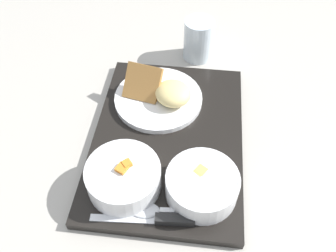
% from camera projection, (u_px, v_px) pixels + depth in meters
% --- Properties ---
extents(ground_plane, '(4.00, 4.00, 0.00)m').
position_uv_depth(ground_plane, '(168.00, 140.00, 0.77)').
color(ground_plane, '#ADA89E').
extents(serving_tray, '(0.49, 0.38, 0.02)m').
position_uv_depth(serving_tray, '(168.00, 138.00, 0.76)').
color(serving_tray, black).
rests_on(serving_tray, ground_plane).
extents(bowl_salad, '(0.14, 0.14, 0.06)m').
position_uv_depth(bowl_salad, '(124.00, 176.00, 0.66)').
color(bowl_salad, white).
rests_on(bowl_salad, serving_tray).
extents(bowl_soup, '(0.13, 0.13, 0.05)m').
position_uv_depth(bowl_soup, '(202.00, 184.00, 0.65)').
color(bowl_soup, white).
rests_on(bowl_soup, serving_tray).
extents(plate_main, '(0.20, 0.20, 0.08)m').
position_uv_depth(plate_main, '(161.00, 95.00, 0.81)').
color(plate_main, white).
rests_on(plate_main, serving_tray).
extents(knife, '(0.05, 0.19, 0.02)m').
position_uv_depth(knife, '(165.00, 220.00, 0.62)').
color(knife, silver).
rests_on(knife, serving_tray).
extents(spoon, '(0.06, 0.17, 0.01)m').
position_uv_depth(spoon, '(163.00, 211.00, 0.64)').
color(spoon, silver).
rests_on(spoon, serving_tray).
extents(glass_water, '(0.08, 0.08, 0.11)m').
position_uv_depth(glass_water, '(198.00, 41.00, 0.92)').
color(glass_water, silver).
rests_on(glass_water, ground_plane).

